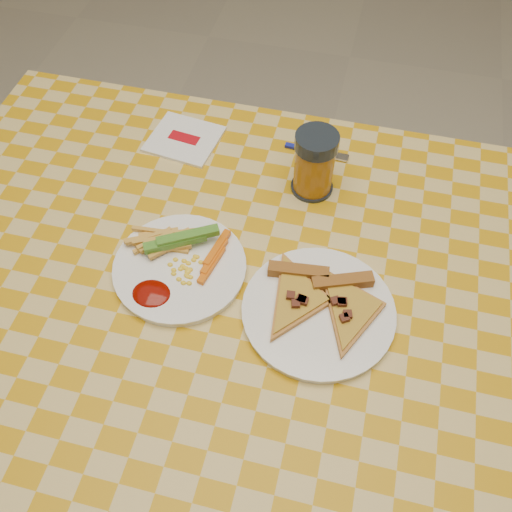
{
  "coord_description": "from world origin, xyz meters",
  "views": [
    {
      "loc": [
        0.12,
        -0.5,
        1.55
      ],
      "look_at": [
        -0.01,
        0.04,
        0.78
      ],
      "focal_mm": 40.0,
      "sensor_mm": 36.0,
      "label": 1
    }
  ],
  "objects_px": {
    "plate_right": "(318,312)",
    "drink_glass": "(314,164)",
    "plate_left": "(180,268)",
    "table": "(256,307)"
  },
  "relations": [
    {
      "from": "plate_left",
      "to": "plate_right",
      "type": "distance_m",
      "value": 0.24
    },
    {
      "from": "plate_left",
      "to": "drink_glass",
      "type": "xyz_separation_m",
      "value": [
        0.18,
        0.24,
        0.06
      ]
    },
    {
      "from": "table",
      "to": "plate_right",
      "type": "xyz_separation_m",
      "value": [
        0.11,
        -0.03,
        0.08
      ]
    },
    {
      "from": "drink_glass",
      "to": "plate_right",
      "type": "bearing_deg",
      "value": -77.37
    },
    {
      "from": "plate_left",
      "to": "plate_right",
      "type": "relative_size",
      "value": 0.91
    },
    {
      "from": "table",
      "to": "plate_left",
      "type": "relative_size",
      "value": 5.83
    },
    {
      "from": "plate_right",
      "to": "drink_glass",
      "type": "relative_size",
      "value": 1.87
    },
    {
      "from": "table",
      "to": "drink_glass",
      "type": "xyz_separation_m",
      "value": [
        0.05,
        0.24,
        0.14
      ]
    },
    {
      "from": "plate_left",
      "to": "plate_right",
      "type": "xyz_separation_m",
      "value": [
        0.24,
        -0.03,
        0.0
      ]
    },
    {
      "from": "plate_right",
      "to": "drink_glass",
      "type": "bearing_deg",
      "value": 102.63
    }
  ]
}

